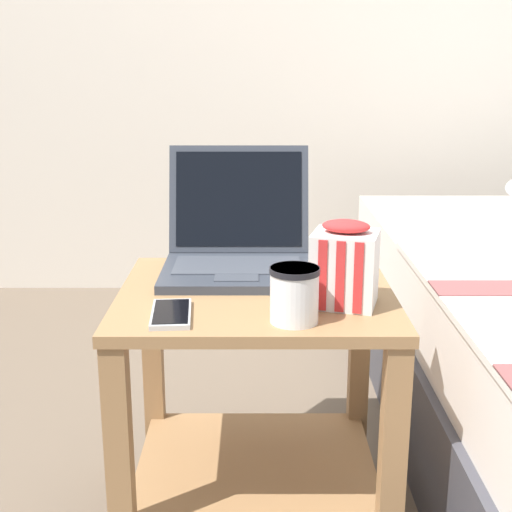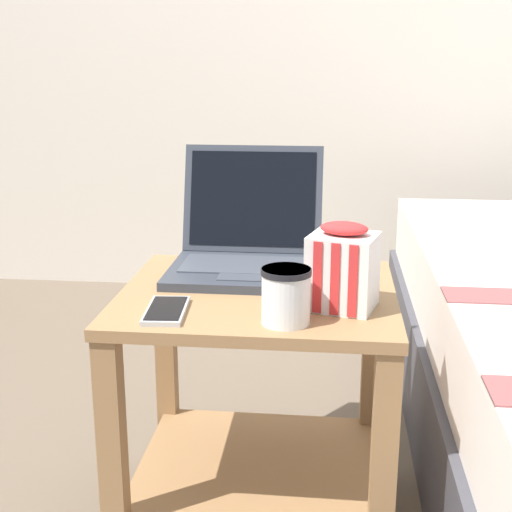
{
  "view_description": "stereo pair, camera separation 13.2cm",
  "coord_description": "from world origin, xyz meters",
  "px_view_note": "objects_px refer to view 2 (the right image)",
  "views": [
    {
      "loc": [
        0.0,
        -1.31,
        0.95
      ],
      "look_at": [
        0.0,
        -0.04,
        0.6
      ],
      "focal_mm": 50.0,
      "sensor_mm": 36.0,
      "label": 1
    },
    {
      "loc": [
        0.14,
        -1.31,
        0.95
      ],
      "look_at": [
        0.0,
        -0.04,
        0.6
      ],
      "focal_mm": 50.0,
      "sensor_mm": 36.0,
      "label": 2
    }
  ],
  "objects_px": {
    "laptop": "(247,246)",
    "snack_bag": "(343,269)",
    "cell_phone": "(166,310)",
    "mug_front_left": "(287,292)"
  },
  "relations": [
    {
      "from": "snack_bag",
      "to": "cell_phone",
      "type": "bearing_deg",
      "value": -168.21
    },
    {
      "from": "laptop",
      "to": "cell_phone",
      "type": "distance_m",
      "value": 0.31
    },
    {
      "from": "laptop",
      "to": "snack_bag",
      "type": "xyz_separation_m",
      "value": [
        0.2,
        -0.22,
        0.02
      ]
    },
    {
      "from": "snack_bag",
      "to": "laptop",
      "type": "bearing_deg",
      "value": 131.61
    },
    {
      "from": "mug_front_left",
      "to": "snack_bag",
      "type": "xyz_separation_m",
      "value": [
        0.09,
        0.09,
        0.02
      ]
    },
    {
      "from": "laptop",
      "to": "cell_phone",
      "type": "bearing_deg",
      "value": -110.89
    },
    {
      "from": "laptop",
      "to": "mug_front_left",
      "type": "xyz_separation_m",
      "value": [
        0.1,
        -0.31,
        0.0
      ]
    },
    {
      "from": "laptop",
      "to": "cell_phone",
      "type": "relative_size",
      "value": 2.24
    },
    {
      "from": "laptop",
      "to": "snack_bag",
      "type": "distance_m",
      "value": 0.3
    },
    {
      "from": "snack_bag",
      "to": "cell_phone",
      "type": "xyz_separation_m",
      "value": [
        -0.31,
        -0.06,
        -0.07
      ]
    }
  ]
}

